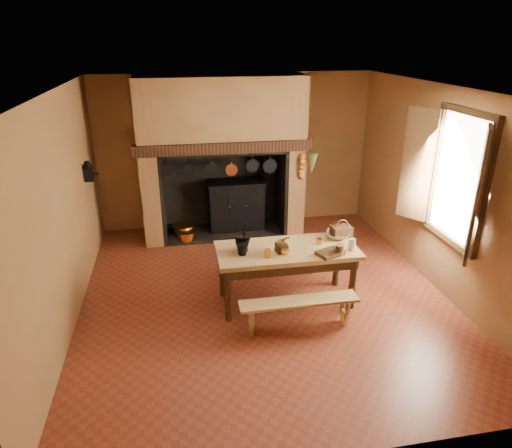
{
  "coord_description": "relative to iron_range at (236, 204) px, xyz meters",
  "views": [
    {
      "loc": [
        -1.12,
        -5.47,
        3.41
      ],
      "look_at": [
        -0.06,
        0.3,
        0.96
      ],
      "focal_mm": 32.0,
      "sensor_mm": 36.0,
      "label": 1
    }
  ],
  "objects": [
    {
      "name": "mortar_small",
      "position": [
        -0.31,
        -2.74,
        0.42
      ],
      "size": [
        0.18,
        0.18,
        0.3
      ],
      "rotation": [
        0.0,
        0.0,
        0.31
      ],
      "color": "black",
      "rests_on": "work_table"
    },
    {
      "name": "wall_front",
      "position": [
        0.04,
        -5.2,
        0.92
      ],
      "size": [
        5.0,
        0.02,
        2.8
      ],
      "primitive_type": "cube",
      "color": "#9A683D",
      "rests_on": "floor"
    },
    {
      "name": "floor",
      "position": [
        0.04,
        -2.45,
        -0.48
      ],
      "size": [
        5.5,
        5.5,
        0.0
      ],
      "primitive_type": "plane",
      "color": "maroon",
      "rests_on": "ground"
    },
    {
      "name": "wall_right",
      "position": [
        2.54,
        -2.45,
        0.92
      ],
      "size": [
        0.02,
        5.5,
        2.8
      ],
      "primitive_type": "cube",
      "color": "#9A683D",
      "rests_on": "floor"
    },
    {
      "name": "iron_range",
      "position": [
        0.0,
        0.0,
        0.0
      ],
      "size": [
        1.12,
        0.55,
        1.6
      ],
      "color": "black",
      "rests_on": "floor"
    },
    {
      "name": "hanging_pans",
      "position": [
        -0.3,
        -0.64,
        0.88
      ],
      "size": [
        1.92,
        0.29,
        0.27
      ],
      "color": "black",
      "rests_on": "chimney_breast"
    },
    {
      "name": "mortar_large",
      "position": [
        -0.29,
        -2.64,
        0.45
      ],
      "size": [
        0.23,
        0.23,
        0.39
      ],
      "rotation": [
        0.0,
        0.0,
        0.1
      ],
      "color": "black",
      "rests_on": "work_table"
    },
    {
      "name": "brass_cup",
      "position": [
        0.23,
        -2.82,
        0.37
      ],
      "size": [
        0.16,
        0.16,
        0.1
      ],
      "primitive_type": "imported",
      "rotation": [
        0.0,
        0.0,
        -0.32
      ],
      "color": "#B57829",
      "rests_on": "work_table"
    },
    {
      "name": "wall_coffee_mill",
      "position": [
        -2.38,
        -0.9,
        1.03
      ],
      "size": [
        0.23,
        0.16,
        0.31
      ],
      "color": "black",
      "rests_on": "wall_left"
    },
    {
      "name": "onion_string",
      "position": [
        1.04,
        -0.66,
        0.85
      ],
      "size": [
        0.12,
        0.1,
        0.46
      ],
      "primitive_type": null,
      "color": "#A5541E",
      "rests_on": "chimney_breast"
    },
    {
      "name": "wooden_tray",
      "position": [
        0.79,
        -2.96,
        0.35
      ],
      "size": [
        0.38,
        0.33,
        0.06
      ],
      "primitive_type": "cube",
      "rotation": [
        0.0,
        0.0,
        0.38
      ],
      "color": "#3A2612",
      "rests_on": "work_table"
    },
    {
      "name": "brass_mug_a",
      "position": [
        -0.01,
        -2.86,
        0.37
      ],
      "size": [
        0.1,
        0.1,
        0.1
      ],
      "primitive_type": "cylinder",
      "rotation": [
        0.0,
        0.0,
        0.09
      ],
      "color": "#B57829",
      "rests_on": "work_table"
    },
    {
      "name": "glass_jar",
      "position": [
        1.11,
        -2.86,
        0.4
      ],
      "size": [
        0.1,
        0.1,
        0.16
      ],
      "primitive_type": "cylinder",
      "rotation": [
        0.0,
        0.0,
        0.15
      ],
      "color": "beige",
      "rests_on": "work_table"
    },
    {
      "name": "back_wall",
      "position": [
        0.04,
        0.3,
        0.92
      ],
      "size": [
        5.0,
        0.02,
        2.8
      ],
      "primitive_type": "cube",
      "color": "#9A683D",
      "rests_on": "floor"
    },
    {
      "name": "bench_back",
      "position": [
        0.3,
        -1.96,
        -0.17
      ],
      "size": [
        1.49,
        0.26,
        0.42
      ],
      "color": "tan",
      "rests_on": "floor"
    },
    {
      "name": "brass_mug_b",
      "position": [
        0.75,
        -2.61,
        0.36
      ],
      "size": [
        0.09,
        0.09,
        0.08
      ],
      "primitive_type": "cylinder",
      "rotation": [
        0.0,
        0.0,
        0.41
      ],
      "color": "#B57829",
      "rests_on": "work_table"
    },
    {
      "name": "work_table",
      "position": [
        0.3,
        -2.67,
        0.19
      ],
      "size": [
        1.86,
        0.83,
        0.81
      ],
      "color": "tan",
      "rests_on": "floor"
    },
    {
      "name": "stoneware_crock",
      "position": [
        0.91,
        -2.97,
        0.39
      ],
      "size": [
        0.14,
        0.14,
        0.14
      ],
      "primitive_type": "cylinder",
      "rotation": [
        0.0,
        0.0,
        0.26
      ],
      "color": "brown",
      "rests_on": "work_table"
    },
    {
      "name": "mixing_bowl",
      "position": [
        1.07,
        -2.46,
        0.36
      ],
      "size": [
        0.41,
        0.41,
        0.08
      ],
      "primitive_type": "imported",
      "rotation": [
        0.0,
        0.0,
        -0.31
      ],
      "color": "beige",
      "rests_on": "work_table"
    },
    {
      "name": "wall_left",
      "position": [
        -2.46,
        -2.45,
        0.92
      ],
      "size": [
        0.02,
        5.5,
        2.8
      ],
      "primitive_type": "cube",
      "color": "#9A683D",
      "rests_on": "floor"
    },
    {
      "name": "chimney_breast",
      "position": [
        -0.26,
        -0.14,
        1.33
      ],
      "size": [
        2.95,
        0.96,
        2.8
      ],
      "color": "#9A683D",
      "rests_on": "floor"
    },
    {
      "name": "ceiling",
      "position": [
        0.04,
        -2.45,
        2.32
      ],
      "size": [
        5.5,
        5.5,
        0.0
      ],
      "primitive_type": "plane",
      "rotation": [
        3.14,
        0.0,
        0.0
      ],
      "color": "silver",
      "rests_on": "back_wall"
    },
    {
      "name": "window",
      "position": [
        2.39,
        -2.85,
        1.22
      ],
      "size": [
        0.39,
        1.75,
        1.76
      ],
      "color": "white",
      "rests_on": "wall_right"
    },
    {
      "name": "bench_front",
      "position": [
        0.3,
        -3.32,
        -0.17
      ],
      "size": [
        1.47,
        0.26,
        0.41
      ],
      "color": "tan",
      "rests_on": "floor"
    },
    {
      "name": "herb_bunch",
      "position": [
        1.22,
        -0.66,
        0.9
      ],
      "size": [
        0.2,
        0.2,
        0.35
      ],
      "primitive_type": "cone",
      "rotation": [
        3.14,
        0.0,
        0.0
      ],
      "color": "#56622E",
      "rests_on": "chimney_breast"
    },
    {
      "name": "coffee_grinder",
      "position": [
        0.2,
        -2.76,
        0.4
      ],
      "size": [
        0.19,
        0.15,
        0.2
      ],
      "rotation": [
        0.0,
        0.0,
        0.2
      ],
      "color": "#3A2612",
      "rests_on": "work_table"
    },
    {
      "name": "hearth_pans",
      "position": [
        -1.01,
        -0.23,
        -0.39
      ],
      "size": [
        0.51,
        0.62,
        0.2
      ],
      "color": "#B57829",
      "rests_on": "floor"
    },
    {
      "name": "wicker_basket",
      "position": [
        1.13,
        -2.43,
        0.4
      ],
      "size": [
        0.29,
        0.23,
        0.26
      ],
      "rotation": [
        0.0,
        0.0,
        0.14
      ],
      "color": "#442414",
      "rests_on": "work_table"
    }
  ]
}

